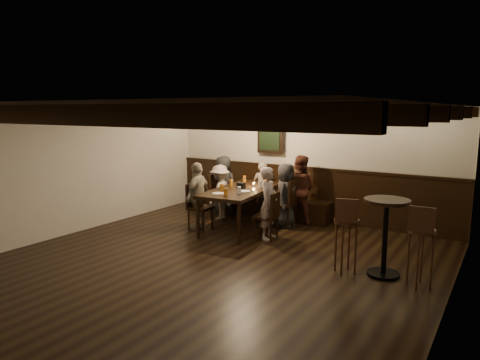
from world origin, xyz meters
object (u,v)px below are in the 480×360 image
Objects in this scene: person_bench_centre at (263,189)px; chair_left_far at (200,215)px; person_bench_right at (300,189)px; person_right_near at (285,195)px; high_top_table at (386,226)px; chair_left_near at (221,205)px; dining_table at (242,192)px; person_left_far at (198,196)px; chair_right_near at (284,212)px; bar_stool_left at (346,245)px; bar_stool_right at (420,257)px; chair_right_far at (267,224)px; person_left_near at (220,192)px; person_right_far at (269,203)px; person_bench_left at (223,185)px.

chair_left_far is at bearing 64.38° from person_bench_centre.
person_bench_right is 1.10× the size of person_right_near.
chair_left_far is 3.77m from high_top_table.
chair_left_near is 0.68× the size of person_bench_right.
dining_table is 1.58× the size of person_bench_right.
person_left_far is (-1.47, -1.54, -0.04)m from person_bench_right.
chair_right_near is 2.89m from high_top_table.
high_top_table is 0.62m from bar_stool_left.
bar_stool_right is (4.24, -0.64, -0.25)m from person_left_far.
high_top_table is 0.99× the size of bar_stool_right.
dining_table is at bearing 120.96° from person_left_far.
chair_right_near is at bearing 90.00° from chair_left_near.
chair_right_far is 0.61× the size of person_bench_right.
person_bench_centre is (-0.13, 1.04, -0.13)m from dining_table.
high_top_table is (2.39, -1.56, 0.44)m from chair_right_near.
person_bench_right is at bearing 105.26° from person_left_near.
bar_stool_right is (4.35, -1.54, -0.17)m from person_left_near.
person_bench_centre is 1.10× the size of high_top_table.
chair_left_near reaches higher than dining_table.
chair_right_near is 0.90m from chair_right_far.
chair_right_near is at bearing 1.89° from person_right_far.
dining_table is 1.06m from person_bench_centre.
person_right_near is at bearing 119.76° from bar_stool_left.
person_bench_right is 3.04m from high_top_table.
person_right_near is (1.35, 1.07, 0.37)m from chair_left_far.
person_right_near is at bearing 141.34° from person_bench_centre.
person_left_near is (-0.14, 0.89, 0.31)m from chair_left_far.
chair_left_near is at bearing 57.97° from chair_right_far.
person_left_near reaches higher than chair_left_near.
chair_left_far is 0.69× the size of person_right_far.
person_right_far is (1.80, -1.14, 0.00)m from person_bench_left.
person_bench_centre is at bearing 90.00° from dining_table.
person_right_far reaches higher than person_left_near.
person_right_near reaches higher than bar_stool_right.
person_bench_right is at bearing -6.34° from person_right_far.
person_bench_right is (0.02, 1.36, 0.45)m from chair_right_far.
person_right_near is (-0.09, -0.46, -0.07)m from person_bench_right.
person_bench_left is at bearing 133.72° from bar_stool_left.
chair_right_far is 0.71× the size of person_bench_centre.
bar_stool_right is at bearing 134.77° from person_bench_right.
bar_stool_left reaches higher than chair_left_near.
high_top_table is (3.05, -1.02, -0.01)m from dining_table.
bar_stool_left is (1.77, -2.23, -0.29)m from person_bench_right.
bar_stool_left reaches higher than high_top_table.
chair_right_far is 0.98m from person_right_near.
person_left_far is at bearing 90.00° from person_right_far.
high_top_table is at bearing 63.32° from person_left_near.
person_bench_right is at bearing 105.52° from chair_left_near.
person_left_far reaches higher than chair_left_far.
person_left_near is 3.71m from bar_stool_left.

